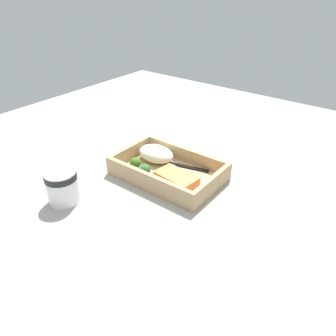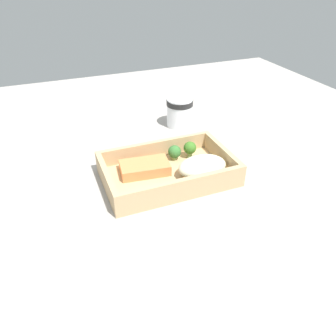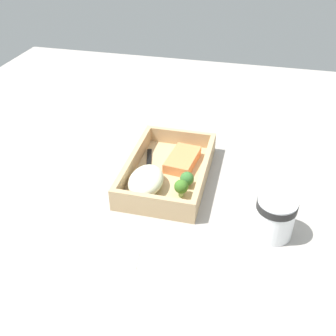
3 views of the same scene
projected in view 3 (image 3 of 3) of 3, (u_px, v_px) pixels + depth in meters
The scene contains 10 objects.
ground_plane at pixel (168, 181), 92.75cm from camera, with size 160.00×160.00×2.00cm, color #9E9992.
takeout_tray at pixel (168, 175), 91.83cm from camera, with size 28.60×18.05×1.20cm, color tan.
tray_rim at pixel (168, 166), 90.36cm from camera, with size 28.60×18.05×3.94cm.
salmon_fillet at pixel (183, 160), 94.01cm from camera, with size 10.83×6.15×2.41cm, color #EB844C.
mashed_potatoes at pixel (146, 181), 85.44cm from camera, with size 11.00×7.43×4.40cm, color beige.
broccoli_floret_1 at pixel (187, 179), 86.36cm from camera, with size 3.09×3.09×3.60cm.
broccoli_floret_2 at pixel (181, 187), 83.19cm from camera, with size 3.05×3.05×4.10cm.
fork at pixel (148, 170), 92.21cm from camera, with size 15.72×5.50×0.44cm.
paper_cup at pixel (275, 216), 74.32cm from camera, with size 7.59×7.59×8.31cm.
receipt_slip at pixel (100, 250), 73.24cm from camera, with size 7.91×14.76×0.24cm, color white.
Camera 3 is at (72.22, 17.68, 54.53)cm, focal length 42.00 mm.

